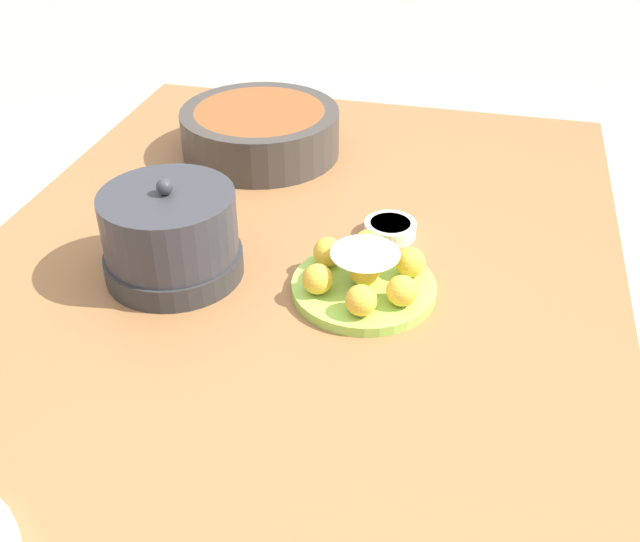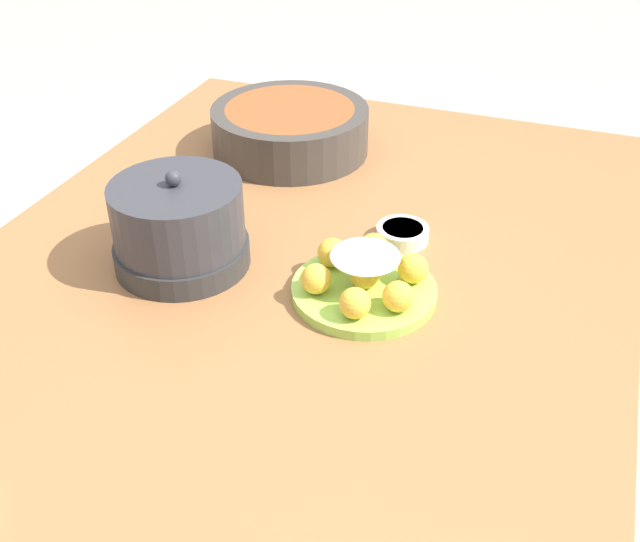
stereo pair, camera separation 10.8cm
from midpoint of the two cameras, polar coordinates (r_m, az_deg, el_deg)
dining_table at (r=1.15m, az=-0.52°, el=-4.74°), size 1.53×1.01×0.71m
cake_plate at (r=1.09m, az=6.23°, el=-0.81°), size 0.21×0.21×0.08m
serving_bowl at (r=1.50m, az=-0.20°, el=10.76°), size 0.31×0.31×0.09m
sauce_bowl at (r=1.23m, az=8.81°, el=2.79°), size 0.09×0.09×0.02m
warming_pot at (r=1.14m, az=-8.05°, el=3.31°), size 0.21×0.21×0.16m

